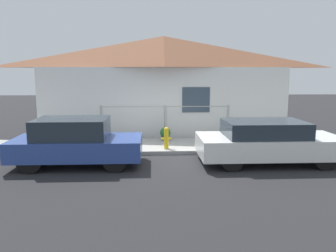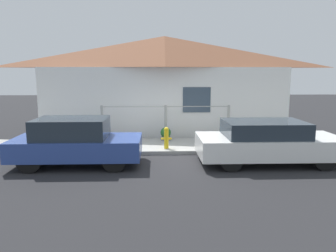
% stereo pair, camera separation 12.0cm
% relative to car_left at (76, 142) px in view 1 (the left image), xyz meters
% --- Properties ---
extents(ground_plane, '(60.00, 60.00, 0.00)m').
position_rel_car_left_xyz_m(ground_plane, '(2.65, 1.06, -0.68)').
color(ground_plane, '#262628').
extents(sidewalk, '(24.00, 2.16, 0.12)m').
position_rel_car_left_xyz_m(sidewalk, '(2.65, 2.15, -0.62)').
color(sidewalk, '#9E9E99').
rests_on(sidewalk, ground_plane).
extents(house, '(10.40, 2.23, 4.14)m').
position_rel_car_left_xyz_m(house, '(2.66, 4.72, 2.60)').
color(house, white).
rests_on(house, ground_plane).
extents(fence, '(4.90, 0.10, 1.30)m').
position_rel_car_left_xyz_m(fence, '(2.65, 3.08, 0.15)').
color(fence, '#999993').
rests_on(fence, sidewalk).
extents(car_left, '(3.61, 1.66, 1.35)m').
position_rel_car_left_xyz_m(car_left, '(0.00, 0.00, 0.00)').
color(car_left, '#2D4793').
rests_on(car_left, ground_plane).
extents(car_right, '(4.12, 1.80, 1.25)m').
position_rel_car_left_xyz_m(car_right, '(5.53, 0.00, -0.04)').
color(car_right, white).
rests_on(car_right, ground_plane).
extents(fire_hydrant, '(0.35, 0.16, 0.72)m').
position_rel_car_left_xyz_m(fire_hydrant, '(2.63, 1.47, -0.18)').
color(fire_hydrant, yellow).
rests_on(fire_hydrant, sidewalk).
extents(potted_plant_near_hydrant, '(0.39, 0.39, 0.50)m').
position_rel_car_left_xyz_m(potted_plant_near_hydrant, '(2.64, 2.77, -0.30)').
color(potted_plant_near_hydrant, slate).
rests_on(potted_plant_near_hydrant, sidewalk).
extents(potted_plant_by_fence, '(0.33, 0.33, 0.51)m').
position_rel_car_left_xyz_m(potted_plant_by_fence, '(0.14, 2.89, -0.27)').
color(potted_plant_by_fence, '#9E5638').
rests_on(potted_plant_by_fence, sidewalk).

